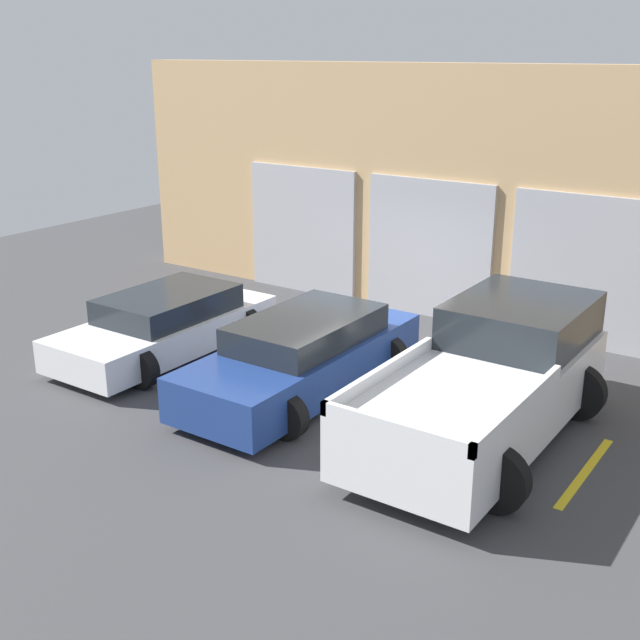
{
  "coord_description": "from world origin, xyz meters",
  "views": [
    {
      "loc": [
        7.01,
        -11.45,
        5.3
      ],
      "look_at": [
        0.0,
        -1.24,
        1.1
      ],
      "focal_mm": 45.0,
      "sensor_mm": 36.0,
      "label": 1
    }
  ],
  "objects": [
    {
      "name": "shophouse_building",
      "position": [
        -0.01,
        3.29,
        2.48
      ],
      "size": [
        15.73,
        0.68,
        5.05
      ],
      "color": "tan",
      "rests_on": "ground"
    },
    {
      "name": "parking_stripe_far_left",
      "position": [
        -4.6,
        -1.74,
        0.0
      ],
      "size": [
        0.12,
        2.2,
        0.01
      ],
      "primitive_type": "cube",
      "color": "gold",
      "rests_on": "ground"
    },
    {
      "name": "parking_stripe_right",
      "position": [
        4.6,
        -1.74,
        0.0
      ],
      "size": [
        0.12,
        2.2,
        0.01
      ],
      "primitive_type": "cube",
      "color": "gold",
      "rests_on": "ground"
    },
    {
      "name": "pickup_truck",
      "position": [
        3.07,
        -1.46,
        0.84
      ],
      "size": [
        2.63,
        5.01,
        1.77
      ],
      "color": "white",
      "rests_on": "ground"
    },
    {
      "name": "sedan_side",
      "position": [
        0.0,
        -1.72,
        0.61
      ],
      "size": [
        2.19,
        4.7,
        1.28
      ],
      "color": "navy",
      "rests_on": "ground"
    },
    {
      "name": "sedan_white",
      "position": [
        -3.07,
        -1.71,
        0.55
      ],
      "size": [
        2.2,
        4.33,
        1.15
      ],
      "color": "white",
      "rests_on": "ground"
    },
    {
      "name": "ground_plane",
      "position": [
        0.0,
        0.0,
        0.0
      ],
      "size": [
        28.0,
        28.0,
        0.0
      ],
      "primitive_type": "plane",
      "color": "#3D3D3F"
    },
    {
      "name": "parking_stripe_left",
      "position": [
        -1.53,
        -1.74,
        0.0
      ],
      "size": [
        0.12,
        2.2,
        0.01
      ],
      "primitive_type": "cube",
      "color": "gold",
      "rests_on": "ground"
    },
    {
      "name": "parking_stripe_centre",
      "position": [
        1.53,
        -1.74,
        0.0
      ],
      "size": [
        0.12,
        2.2,
        0.01
      ],
      "primitive_type": "cube",
      "color": "gold",
      "rests_on": "ground"
    }
  ]
}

